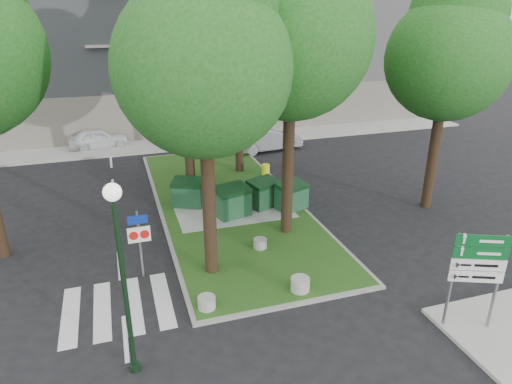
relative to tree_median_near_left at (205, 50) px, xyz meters
name	(u,v)px	position (x,y,z in m)	size (l,w,h in m)	color
ground	(278,308)	(1.41, -2.56, -7.32)	(120.00, 120.00, 0.00)	black
median_island	(228,203)	(1.91, 5.44, -7.26)	(6.00, 16.00, 0.12)	#244513
median_kerb	(228,203)	(1.91, 5.44, -7.27)	(6.30, 16.30, 0.10)	gray
building_sidewalk	(181,143)	(1.41, 15.94, -7.26)	(42.00, 3.00, 0.12)	#999993
zebra_crossing	(148,302)	(-2.34, -1.06, -7.31)	(5.00, 3.00, 0.01)	silver
apartment_building	(158,13)	(1.41, 23.44, 0.68)	(41.00, 12.00, 16.00)	tan
tree_median_near_left	(205,50)	(0.00, 0.00, 0.00)	(5.20, 5.20, 10.53)	black
tree_median_near_right	(294,22)	(3.50, 2.00, 0.67)	(5.60, 5.60, 11.46)	black
tree_median_mid	(185,45)	(0.50, 6.50, -0.34)	(4.80, 4.80, 9.99)	black
tree_median_far	(239,10)	(3.70, 9.50, 1.00)	(5.80, 5.80, 11.93)	black
tree_street_right	(451,46)	(10.50, 2.50, -0.33)	(5.00, 5.00, 10.06)	black
dumpster_a	(188,193)	(0.13, 5.62, -6.59)	(1.64, 1.43, 1.27)	#113E22
dumpster_b	(232,201)	(1.73, 3.98, -6.55)	(1.67, 1.36, 1.35)	#124022
dumpster_c	(264,193)	(3.33, 4.52, -6.59)	(1.64, 1.43, 1.27)	#11381C
dumpster_d	(291,196)	(4.41, 3.90, -6.60)	(1.58, 1.35, 1.25)	#144125
bollard_left	(207,302)	(-0.69, -2.06, -7.01)	(0.53, 0.53, 0.38)	#9E9E99
bollard_right	(300,284)	(2.32, -2.06, -6.98)	(0.60, 0.60, 0.43)	#A0A09B
bollard_mid	(260,243)	(1.98, 0.93, -7.02)	(0.50, 0.50, 0.36)	gray
litter_bin	(266,171)	(4.61, 7.99, -6.84)	(0.41, 0.41, 0.72)	yellow
street_lamp	(121,261)	(-2.92, -3.85, -4.15)	(0.40, 0.40, 5.03)	black
traffic_sign_pole	(139,235)	(-2.34, 0.44, -5.75)	(0.73, 0.08, 2.44)	slate
directional_sign	(477,267)	(6.11, -5.06, -5.29)	(1.34, 0.59, 2.87)	slate
car_white	(98,138)	(-3.71, 16.73, -6.68)	(1.50, 3.74, 1.27)	white
car_silver	(267,139)	(6.42, 12.94, -6.60)	(1.52, 4.37, 1.44)	#999AA0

